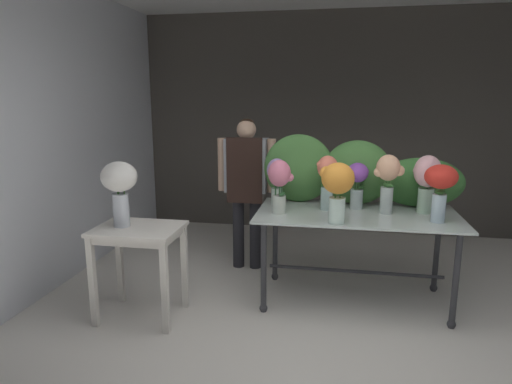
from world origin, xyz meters
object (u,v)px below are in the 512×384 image
Objects in this scene: vase_rosy_snapdragons at (280,182)px; vase_coral_roses at (328,177)px; display_table_glass at (356,227)px; vase_scarlet_dahlias at (441,185)px; vase_violet_ranunculus at (358,182)px; vase_lilac_peonies at (277,177)px; side_table_white at (139,241)px; vase_white_roses_tall at (120,185)px; vase_blush_stock at (427,179)px; vase_sunset_anemones at (338,185)px; florist at (246,178)px; vase_peach_freesia at (388,177)px.

vase_coral_roses is at bearing 25.49° from vase_rosy_snapdragons.
vase_scarlet_dahlias is (0.63, -0.18, 0.44)m from display_table_glass.
vase_violet_ranunculus is 0.73m from vase_lilac_peonies.
vase_scarlet_dahlias is (2.38, 0.44, 0.47)m from side_table_white.
vase_white_roses_tall reaches higher than vase_violet_ranunculus.
vase_scarlet_dahlias is at bearing -15.62° from display_table_glass.
vase_scarlet_dahlias is 0.29m from vase_blush_stock.
vase_white_roses_tall is at bearing -158.21° from vase_rosy_snapdragons.
vase_coral_roses is 0.48m from vase_lilac_peonies.
vase_violet_ranunculus is (0.18, 0.51, -0.06)m from vase_sunset_anemones.
vase_scarlet_dahlias is at bearing 12.36° from vase_sunset_anemones.
florist is 0.61m from vase_lilac_peonies.
vase_sunset_anemones is 0.92× the size of vase_white_roses_tall.
florist is at bearing 129.38° from vase_lilac_peonies.
vase_peach_freesia is at bearing 42.12° from vase_sunset_anemones.
vase_rosy_snapdragons reaches higher than vase_lilac_peonies.
vase_white_roses_tall reaches higher than vase_rosy_snapdragons.
display_table_glass is 0.78m from vase_scarlet_dahlias.
vase_lilac_peonies is (-0.73, 0.00, 0.02)m from vase_violet_ranunculus.
vase_sunset_anemones reaches higher than vase_rosy_snapdragons.
vase_peach_freesia is 1.17× the size of vase_lilac_peonies.
vase_violet_ranunculus is (0.66, 0.28, -0.03)m from vase_rosy_snapdragons.
vase_violet_ranunculus is at bearing 70.94° from vase_sunset_anemones.
vase_white_roses_tall is at bearing -122.03° from florist.
vase_rosy_snapdragons is 1.06× the size of vase_lilac_peonies.
vase_violet_ranunculus is (1.11, -0.47, 0.08)m from florist.
vase_peach_freesia is 1.23× the size of vase_violet_ranunculus.
vase_white_roses_tall is (-1.22, -0.49, 0.02)m from vase_rosy_snapdragons.
florist is at bearing 163.05° from vase_blush_stock.
vase_sunset_anemones reaches higher than vase_violet_ranunculus.
vase_violet_ranunculus is at bearing 175.32° from vase_blush_stock.
vase_sunset_anemones is 1.12× the size of vase_lilac_peonies.
florist is at bearing 146.51° from vase_coral_roses.
florist is at bearing 57.97° from vase_white_roses_tall.
vase_coral_roses is (-0.89, 0.24, -0.01)m from vase_scarlet_dahlias.
vase_rosy_snapdragons is 0.95× the size of vase_sunset_anemones.
florist reaches higher than vase_lilac_peonies.
vase_peach_freesia is 0.98m from vase_lilac_peonies.
vase_rosy_snapdragons is 1.29m from vase_scarlet_dahlias.
florist is 3.17× the size of vase_blush_stock.
vase_peach_freesia is at bearing 151.84° from vase_scarlet_dahlias.
vase_peach_freesia reaches higher than vase_violet_ranunculus.
vase_coral_roses is at bearing -11.54° from vase_lilac_peonies.
vase_violet_ranunculus is at bearing -22.83° from florist.
vase_peach_freesia is at bearing -23.87° from florist.
vase_scarlet_dahlias is at bearing -14.02° from vase_lilac_peonies.
vase_rosy_snapdragons reaches higher than side_table_white.
vase_sunset_anemones is at bearing -25.00° from vase_rosy_snapdragons.
vase_blush_stock is at bearing 10.79° from vase_rosy_snapdragons.
vase_white_roses_tall is (-0.78, -1.24, 0.14)m from florist.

